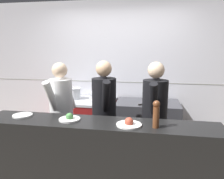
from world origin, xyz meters
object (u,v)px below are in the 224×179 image
Objects in this scene: oven_range at (86,124)px; mixing_bowl_steel at (153,101)px; chefs_knife at (147,104)px; plated_dish_main at (23,115)px; chef_sous at (104,113)px; pepper_mill at (156,114)px; stock_pot at (74,93)px; plated_dish_appetiser at (70,118)px; sauce_pot at (99,97)px; chef_head_cook at (62,112)px; plated_dish_dessert at (129,124)px; chef_line at (154,116)px.

mixing_bowl_steel reaches higher than oven_range.
oven_range is 1.16m from chefs_knife.
chef_sous is (0.86, 0.57, -0.10)m from plated_dish_main.
pepper_mill is (0.02, -1.39, 0.21)m from mixing_bowl_steel.
stock_pot is 0.72× the size of chefs_knife.
plated_dish_appetiser is at bearing -125.12° from mixing_bowl_steel.
stock_pot is 1.30m from chefs_knife.
chef_head_cook is (-0.37, -0.75, -0.07)m from sauce_pot.
plated_dish_dessert reaches higher than sauce_pot.
chefs_knife is 0.61m from chef_line.
sauce_pot is at bearing 170.59° from chefs_knife.
oven_range is 3.81× the size of plated_dish_dessert.
chef_head_cook is at bearing 153.08° from pepper_mill.
stock_pot is 0.92× the size of mixing_bowl_steel.
chef_line reaches higher than pepper_mill.
stock_pot reaches higher than chefs_knife.
chef_line reaches higher than mixing_bowl_steel.
sauce_pot is at bearing 64.36° from plated_dish_main.
stock_pot is 1.47m from plated_dish_appetiser.
chef_line is at bearing -79.76° from chefs_knife.
plated_dish_dessert is 0.79m from chef_sous.
mixing_bowl_steel is at bearing -2.29° from oven_range.
pepper_mill is (1.39, -1.48, 0.15)m from stock_pot.
chef_line is at bearing 19.86° from plated_dish_main.
sauce_pot is at bearing 114.99° from plated_dish_dessert.
plated_dish_dessert is (0.65, -1.39, 0.05)m from sauce_pot.
pepper_mill reaches higher than mixing_bowl_steel.
mixing_bowl_steel is 0.79× the size of chefs_knife.
mixing_bowl_steel is 0.72m from chef_line.
mixing_bowl_steel is at bearing 40.04° from plated_dish_main.
plated_dish_main is (-0.15, -1.37, 0.01)m from stock_pot.
chef_line is (1.16, -0.77, 0.45)m from oven_range.
plated_dish_main is (-1.52, -1.28, 0.07)m from mixing_bowl_steel.
chef_line reaches higher than plated_dish_dessert.
chefs_knife is (1.28, -0.21, -0.09)m from stock_pot.
chef_sous is (0.72, -0.80, -0.09)m from stock_pot.
oven_range is at bearing 104.72° from chef_sous.
chef_sous reaches higher than oven_range.
plated_dish_dessert is at bearing -19.64° from chef_head_cook.
chefs_knife is 1.48× the size of plated_dish_main.
plated_dish_dessert reaches higher than oven_range.
plated_dish_dessert is 1.21m from chef_head_cook.
chefs_knife is at bearing 105.72° from chef_line.
plated_dish_main is at bearing -154.67° from chef_line.
stock_pot is 0.71× the size of sauce_pot.
plated_dish_dessert is at bearing -5.20° from plated_dish_appetiser.
plated_dish_appetiser reaches higher than sauce_pot.
chef_line is (1.39, -0.81, -0.09)m from stock_pot.
plated_dish_appetiser is 0.15× the size of chef_line.
chef_sous reaches higher than chefs_knife.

